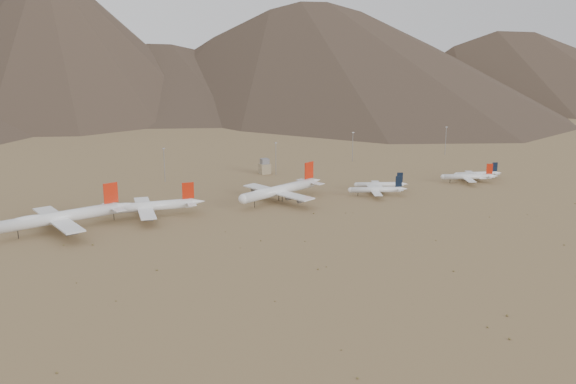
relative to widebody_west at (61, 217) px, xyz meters
name	(u,v)px	position (x,y,z in m)	size (l,w,h in m)	color
ground	(291,217)	(129.82, -27.02, -8.13)	(3000.00, 3000.00, 0.00)	#967B4D
mountain_ridge	(91,7)	(129.82, 872.98, 141.87)	(4400.00, 1000.00, 300.00)	brown
widebody_west	(61,217)	(0.00, 0.00, 0.00)	(78.03, 61.43, 23.59)	white
widebody_centre	(147,206)	(50.13, 8.21, -1.31)	(66.57, 51.49, 19.79)	white
widebody_east	(279,190)	(138.05, 10.40, -0.40)	(71.35, 57.22, 22.42)	white
narrowbody_a	(377,190)	(204.83, -2.87, -3.69)	(39.64, 29.64, 13.68)	white
narrowbody_b	(380,185)	(215.21, 9.99, -3.99)	(36.73, 27.54, 12.76)	white
narrowbody_c	(468,177)	(287.59, 4.02, -3.50)	(41.20, 30.87, 14.29)	white
narrowbody_d	(477,174)	(300.99, 10.31, -4.02)	(37.63, 27.79, 12.69)	white
control_tower	(265,167)	(159.82, 92.98, -2.82)	(8.00, 8.00, 12.00)	gray
mast_west	(164,163)	(80.97, 96.34, 6.07)	(2.00, 0.60, 25.70)	gray
mast_centre	(276,157)	(166.36, 85.75, 6.07)	(2.00, 0.60, 25.70)	gray
mast_east	(353,145)	(246.74, 107.71, 6.07)	(2.00, 0.60, 25.70)	gray
mast_far_east	(446,139)	(339.24, 101.51, 6.07)	(2.00, 0.60, 25.70)	gray
desert_scrub	(415,261)	(155.48, -120.85, -7.81)	(436.87, 180.82, 0.87)	brown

